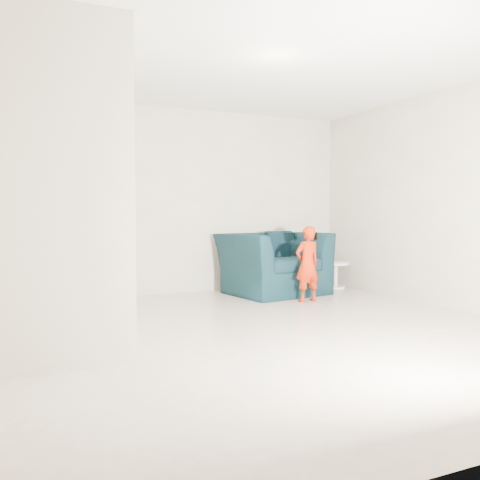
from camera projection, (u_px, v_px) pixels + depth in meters
The scene contains 11 objects.
floor at pixel (276, 332), 5.03m from camera, with size 5.50×5.50×0.00m, color tan.
ceiling at pixel (277, 55), 4.89m from camera, with size 5.50×5.50×0.00m, color silver.
back_wall at pixel (187, 201), 7.47m from camera, with size 5.00×5.00×0.00m, color #A99E89.
right_wall at pixel (463, 198), 5.99m from camera, with size 5.50×5.50×0.00m, color #A99E89.
armchair at pixel (273, 263), 7.42m from camera, with size 1.37×1.19×0.89m, color black.
toddler at pixel (307, 264), 6.72m from camera, with size 0.37×0.24×1.00m, color #A70B05.
side_table at pixel (336, 271), 7.95m from camera, with size 0.41×0.41×0.41m.
staircase at pixel (56, 238), 4.66m from camera, with size 1.02×3.03×3.62m.
cushion at pixel (278, 245), 7.69m from camera, with size 0.45×0.13×0.42m, color black.
throw at pixel (240, 257), 7.12m from camera, with size 0.05×0.52×0.58m, color black.
phone at pixel (316, 236), 6.73m from camera, with size 0.02×0.05×0.10m, color black.
Camera 1 is at (-2.38, -4.39, 1.17)m, focal length 38.00 mm.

